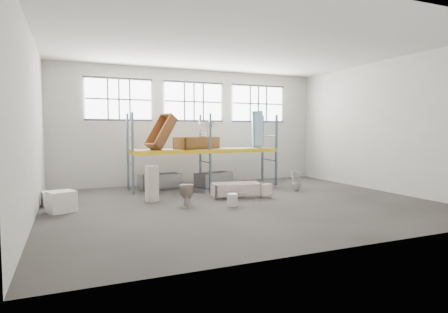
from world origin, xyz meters
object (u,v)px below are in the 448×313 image
bathtub_beige (236,190)px  bucket (233,200)px  rust_tub_flat (197,143)px  toilet_white (297,180)px  carton_near (61,202)px  steel_tub_left (160,181)px  blue_tub_upright (257,129)px  toilet_beige (187,194)px  steel_tub_right (214,179)px  cistern_tall (152,184)px

bathtub_beige → bucket: (-0.75, -1.38, -0.06)m
rust_tub_flat → toilet_white: bearing=-32.5°
rust_tub_flat → carton_near: (-5.02, -2.79, -1.52)m
steel_tub_left → bathtub_beige: bearing=-54.8°
steel_tub_left → blue_tub_upright: blue_tub_upright is taller
bathtub_beige → blue_tub_upright: bearing=57.7°
bathtub_beige → steel_tub_left: 3.52m
steel_tub_left → blue_tub_upright: 4.70m
bathtub_beige → blue_tub_upright: 3.94m
toilet_beige → toilet_white: 5.00m
bathtub_beige → steel_tub_right: bearing=94.2°
carton_near → bucket: bearing=-13.0°
bathtub_beige → toilet_white: size_ratio=2.11×
rust_tub_flat → blue_tub_upright: bearing=-0.8°
toilet_beige → toilet_white: (4.84, 1.23, 0.04)m
bathtub_beige → carton_near: (-5.61, -0.26, 0.05)m
toilet_white → steel_tub_left: (-4.81, 2.49, -0.10)m
bathtub_beige → rust_tub_flat: bearing=111.8°
toilet_beige → bucket: size_ratio=1.90×
bucket → cistern_tall: bearing=141.9°
cistern_tall → carton_near: size_ratio=1.69×
bathtub_beige → steel_tub_left: size_ratio=1.03×
steel_tub_left → bucket: (1.28, -4.26, -0.11)m
blue_tub_upright → carton_near: 8.51m
blue_tub_upright → bucket: 5.32m
bathtub_beige → toilet_beige: 2.23m
toilet_white → steel_tub_right: 3.46m
rust_tub_flat → cistern_tall: bearing=-135.8°
cistern_tall → rust_tub_flat: bearing=23.2°
toilet_beige → blue_tub_upright: 5.75m
cistern_tall → blue_tub_upright: blue_tub_upright is taller
rust_tub_flat → carton_near: bearing=-150.9°
rust_tub_flat → blue_tub_upright: (2.75, -0.04, 0.57)m
toilet_white → blue_tub_upright: bearing=-148.0°
steel_tub_right → bucket: size_ratio=4.13×
blue_tub_upright → toilet_beige: bearing=-141.6°
blue_tub_upright → steel_tub_right: bearing=174.2°
toilet_white → carton_near: size_ratio=1.13×
toilet_white → rust_tub_flat: rust_tub_flat is taller
steel_tub_left → carton_near: 4.76m
toilet_beige → rust_tub_flat: 3.96m
steel_tub_left → blue_tub_upright: (4.19, -0.38, 2.10)m
bathtub_beige → steel_tub_left: (-2.03, 2.88, 0.05)m
steel_tub_left → rust_tub_flat: rust_tub_flat is taller
cistern_tall → bucket: bearing=-59.1°
cistern_tall → toilet_white: bearing=-20.2°
steel_tub_left → carton_near: carton_near is taller
toilet_beige → blue_tub_upright: (4.22, 3.34, 2.03)m
steel_tub_left → cistern_tall: bearing=-108.5°
cistern_tall → bucket: size_ratio=3.11×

